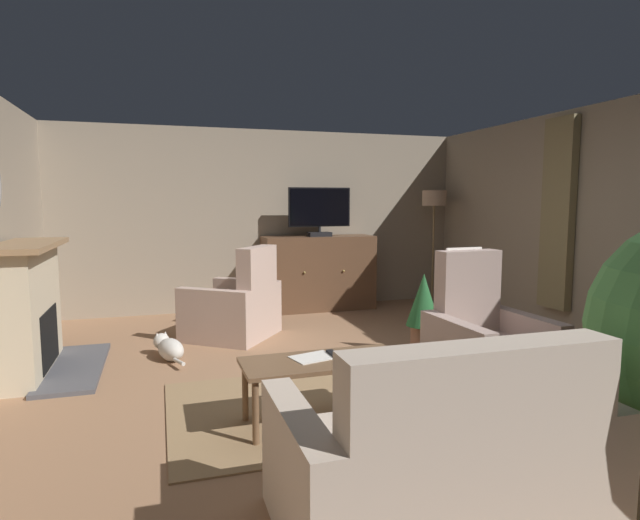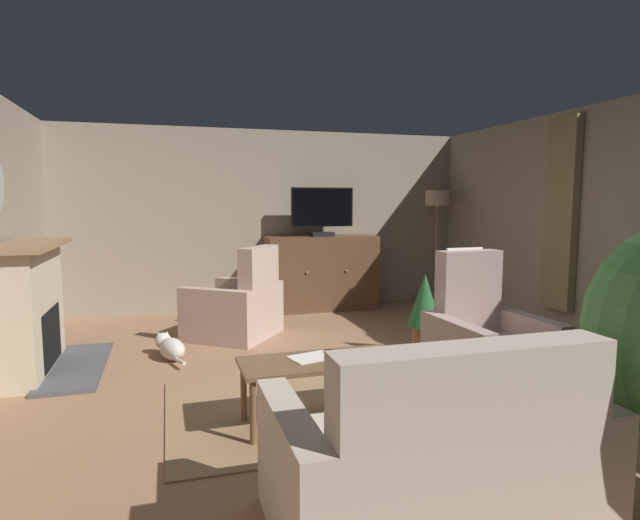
{
  "view_description": "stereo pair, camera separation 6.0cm",
  "coord_description": "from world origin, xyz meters",
  "px_view_note": "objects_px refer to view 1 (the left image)",
  "views": [
    {
      "loc": [
        -1.49,
        -4.07,
        1.56
      ],
      "look_at": [
        -0.17,
        0.19,
        1.06
      ],
      "focal_mm": 29.24,
      "sensor_mm": 36.0,
      "label": 1
    },
    {
      "loc": [
        -1.43,
        -4.09,
        1.56
      ],
      "look_at": [
        -0.17,
        0.19,
        1.06
      ],
      "focal_mm": 29.24,
      "sensor_mm": 36.0,
      "label": 2
    }
  ],
  "objects_px": {
    "television": "(319,210)",
    "potted_plant_leafy_by_curtain": "(423,309)",
    "sofa_floral": "(442,464)",
    "floor_lamp": "(434,208)",
    "tv_cabinet": "(318,274)",
    "armchair_facing_sofa": "(487,347)",
    "cat": "(169,348)",
    "tv_remote": "(333,354)",
    "folded_newspaper": "(313,357)",
    "fireplace": "(29,312)",
    "armchair_in_far_corner": "(235,309)",
    "coffee_table": "(323,367)"
  },
  "relations": [
    {
      "from": "fireplace",
      "to": "tv_cabinet",
      "type": "xyz_separation_m",
      "value": [
        3.34,
        1.96,
        -0.06
      ]
    },
    {
      "from": "sofa_floral",
      "to": "floor_lamp",
      "type": "distance_m",
      "value": 5.82
    },
    {
      "from": "television",
      "to": "sofa_floral",
      "type": "height_order",
      "value": "television"
    },
    {
      "from": "sofa_floral",
      "to": "cat",
      "type": "distance_m",
      "value": 3.41
    },
    {
      "from": "tv_remote",
      "to": "coffee_table",
      "type": "bearing_deg",
      "value": -58.56
    },
    {
      "from": "sofa_floral",
      "to": "floor_lamp",
      "type": "bearing_deg",
      "value": 61.16
    },
    {
      "from": "coffee_table",
      "to": "tv_remote",
      "type": "distance_m",
      "value": 0.14
    },
    {
      "from": "fireplace",
      "to": "potted_plant_leafy_by_curtain",
      "type": "bearing_deg",
      "value": -7.81
    },
    {
      "from": "tv_cabinet",
      "to": "cat",
      "type": "distance_m",
      "value": 2.87
    },
    {
      "from": "armchair_in_far_corner",
      "to": "floor_lamp",
      "type": "relative_size",
      "value": 0.73
    },
    {
      "from": "folded_newspaper",
      "to": "potted_plant_leafy_by_curtain",
      "type": "height_order",
      "value": "potted_plant_leafy_by_curtain"
    },
    {
      "from": "television",
      "to": "potted_plant_leafy_by_curtain",
      "type": "bearing_deg",
      "value": -81.41
    },
    {
      "from": "coffee_table",
      "to": "potted_plant_leafy_by_curtain",
      "type": "distance_m",
      "value": 1.98
    },
    {
      "from": "television",
      "to": "tv_remote",
      "type": "xyz_separation_m",
      "value": [
        -1.02,
        -3.65,
        -0.96
      ]
    },
    {
      "from": "television",
      "to": "coffee_table",
      "type": "xyz_separation_m",
      "value": [
        -1.12,
        -3.72,
        -1.02
      ]
    },
    {
      "from": "folded_newspaper",
      "to": "cat",
      "type": "bearing_deg",
      "value": 102.65
    },
    {
      "from": "sofa_floral",
      "to": "floor_lamp",
      "type": "relative_size",
      "value": 0.88
    },
    {
      "from": "fireplace",
      "to": "tv_remote",
      "type": "relative_size",
      "value": 8.6
    },
    {
      "from": "sofa_floral",
      "to": "potted_plant_leafy_by_curtain",
      "type": "relative_size",
      "value": 1.82
    },
    {
      "from": "armchair_in_far_corner",
      "to": "tv_cabinet",
      "type": "bearing_deg",
      "value": 41.71
    },
    {
      "from": "folded_newspaper",
      "to": "armchair_facing_sofa",
      "type": "bearing_deg",
      "value": -6.23
    },
    {
      "from": "sofa_floral",
      "to": "cat",
      "type": "height_order",
      "value": "sofa_floral"
    },
    {
      "from": "armchair_facing_sofa",
      "to": "sofa_floral",
      "type": "bearing_deg",
      "value": -130.3
    },
    {
      "from": "tv_cabinet",
      "to": "television",
      "type": "distance_m",
      "value": 0.93
    },
    {
      "from": "armchair_facing_sofa",
      "to": "floor_lamp",
      "type": "distance_m",
      "value": 3.82
    },
    {
      "from": "coffee_table",
      "to": "armchair_in_far_corner",
      "type": "xyz_separation_m",
      "value": [
        -0.26,
        2.55,
        -0.08
      ]
    },
    {
      "from": "tv_cabinet",
      "to": "armchair_facing_sofa",
      "type": "bearing_deg",
      "value": -82.98
    },
    {
      "from": "tv_remote",
      "to": "armchair_in_far_corner",
      "type": "xyz_separation_m",
      "value": [
        -0.36,
        2.48,
        -0.15
      ]
    },
    {
      "from": "sofa_floral",
      "to": "coffee_table",
      "type": "bearing_deg",
      "value": 97.7
    },
    {
      "from": "armchair_facing_sofa",
      "to": "cat",
      "type": "xyz_separation_m",
      "value": [
        -2.56,
        1.58,
        -0.23
      ]
    },
    {
      "from": "television",
      "to": "coffee_table",
      "type": "distance_m",
      "value": 4.02
    },
    {
      "from": "cat",
      "to": "floor_lamp",
      "type": "distance_m",
      "value": 4.54
    },
    {
      "from": "fireplace",
      "to": "cat",
      "type": "xyz_separation_m",
      "value": [
        1.21,
        0.07,
        -0.45
      ]
    },
    {
      "from": "television",
      "to": "potted_plant_leafy_by_curtain",
      "type": "relative_size",
      "value": 1.08
    },
    {
      "from": "cat",
      "to": "floor_lamp",
      "type": "xyz_separation_m",
      "value": [
        3.94,
        1.8,
        1.35
      ]
    },
    {
      "from": "tv_remote",
      "to": "fireplace",
      "type": "bearing_deg",
      "value": -129.46
    },
    {
      "from": "fireplace",
      "to": "coffee_table",
      "type": "distance_m",
      "value": 2.86
    },
    {
      "from": "tv_remote",
      "to": "folded_newspaper",
      "type": "relative_size",
      "value": 0.57
    },
    {
      "from": "coffee_table",
      "to": "tv_cabinet",
      "type": "bearing_deg",
      "value": 73.45
    },
    {
      "from": "fireplace",
      "to": "cat",
      "type": "relative_size",
      "value": 2.07
    },
    {
      "from": "tv_cabinet",
      "to": "tv_remote",
      "type": "height_order",
      "value": "tv_cabinet"
    },
    {
      "from": "fireplace",
      "to": "armchair_facing_sofa",
      "type": "height_order",
      "value": "fireplace"
    },
    {
      "from": "armchair_facing_sofa",
      "to": "fireplace",
      "type": "bearing_deg",
      "value": 158.21
    },
    {
      "from": "tv_cabinet",
      "to": "armchair_in_far_corner",
      "type": "height_order",
      "value": "tv_cabinet"
    },
    {
      "from": "tv_cabinet",
      "to": "folded_newspaper",
      "type": "bearing_deg",
      "value": -107.51
    },
    {
      "from": "tv_remote",
      "to": "cat",
      "type": "bearing_deg",
      "value": -151.08
    },
    {
      "from": "tv_remote",
      "to": "floor_lamp",
      "type": "height_order",
      "value": "floor_lamp"
    },
    {
      "from": "tv_cabinet",
      "to": "floor_lamp",
      "type": "bearing_deg",
      "value": -2.72
    },
    {
      "from": "folded_newspaper",
      "to": "cat",
      "type": "distance_m",
      "value": 2.09
    },
    {
      "from": "sofa_floral",
      "to": "armchair_facing_sofa",
      "type": "xyz_separation_m",
      "value": [
        1.37,
        1.62,
        0.01
      ]
    }
  ]
}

